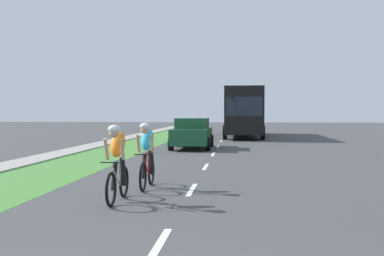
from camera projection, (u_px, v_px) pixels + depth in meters
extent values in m
plane|color=#424244|center=(216.00, 149.00, 23.41)|extent=(120.00, 120.00, 0.00)
cube|color=#478438|center=(125.00, 148.00, 23.85)|extent=(2.80, 70.00, 0.01)
cube|color=#9E998E|center=(86.00, 148.00, 24.05)|extent=(1.26, 70.00, 0.10)
cube|color=white|center=(159.00, 245.00, 6.50)|extent=(0.12, 1.80, 0.01)
cube|color=white|center=(192.00, 190.00, 11.14)|extent=(0.12, 1.80, 0.01)
cube|color=white|center=(206.00, 167.00, 15.78)|extent=(0.12, 1.80, 0.01)
cube|color=white|center=(213.00, 154.00, 20.42)|extent=(0.12, 1.80, 0.01)
cube|color=white|center=(218.00, 146.00, 25.06)|extent=(0.12, 1.80, 0.01)
cube|color=white|center=(221.00, 141.00, 29.70)|extent=(0.12, 1.80, 0.01)
cube|color=white|center=(223.00, 137.00, 34.35)|extent=(0.12, 1.80, 0.01)
cube|color=white|center=(225.00, 134.00, 38.99)|extent=(0.12, 1.80, 0.01)
cube|color=white|center=(227.00, 132.00, 43.63)|extent=(0.12, 1.80, 0.01)
cube|color=white|center=(228.00, 130.00, 48.27)|extent=(0.12, 1.80, 0.01)
cube|color=white|center=(229.00, 128.00, 52.91)|extent=(0.12, 1.80, 0.01)
torus|color=black|center=(124.00, 182.00, 10.13)|extent=(0.06, 0.68, 0.68)
torus|color=black|center=(111.00, 190.00, 9.10)|extent=(0.06, 0.68, 0.68)
cylinder|color=#A5A8AD|center=(116.00, 177.00, 9.51)|extent=(0.04, 0.59, 0.43)
cylinder|color=#A5A8AD|center=(120.00, 171.00, 9.78)|extent=(0.04, 0.04, 0.55)
cylinder|color=#A5A8AD|center=(117.00, 161.00, 9.55)|extent=(0.03, 0.55, 0.03)
cylinder|color=black|center=(111.00, 163.00, 9.10)|extent=(0.42, 0.02, 0.02)
ellipsoid|color=orange|center=(118.00, 144.00, 9.60)|extent=(0.30, 0.54, 0.63)
sphere|color=tan|center=(114.00, 133.00, 9.32)|extent=(0.20, 0.20, 0.20)
ellipsoid|color=white|center=(114.00, 129.00, 9.31)|extent=(0.24, 0.28, 0.16)
cylinder|color=tan|center=(106.00, 149.00, 9.34)|extent=(0.07, 0.26, 0.45)
cylinder|color=tan|center=(122.00, 149.00, 9.31)|extent=(0.07, 0.26, 0.45)
cylinder|color=black|center=(114.00, 176.00, 9.72)|extent=(0.10, 0.30, 0.60)
cylinder|color=black|center=(123.00, 171.00, 9.64)|extent=(0.10, 0.25, 0.61)
torus|color=black|center=(151.00, 171.00, 11.85)|extent=(0.06, 0.68, 0.68)
torus|color=black|center=(143.00, 177.00, 10.82)|extent=(0.06, 0.68, 0.68)
cylinder|color=red|center=(146.00, 167.00, 11.23)|extent=(0.04, 0.59, 0.43)
cylinder|color=red|center=(149.00, 162.00, 11.50)|extent=(0.04, 0.04, 0.55)
cylinder|color=red|center=(147.00, 153.00, 11.27)|extent=(0.03, 0.55, 0.03)
cylinder|color=black|center=(143.00, 154.00, 10.82)|extent=(0.42, 0.02, 0.02)
ellipsoid|color=#26A5CC|center=(147.00, 139.00, 11.32)|extent=(0.30, 0.54, 0.63)
sphere|color=tan|center=(145.00, 130.00, 11.04)|extent=(0.20, 0.20, 0.20)
ellipsoid|color=white|center=(145.00, 126.00, 11.04)|extent=(0.24, 0.28, 0.16)
cylinder|color=tan|center=(138.00, 143.00, 11.06)|extent=(0.07, 0.26, 0.45)
cylinder|color=tan|center=(152.00, 143.00, 11.03)|extent=(0.07, 0.26, 0.45)
cylinder|color=black|center=(144.00, 166.00, 11.44)|extent=(0.10, 0.30, 0.60)
cylinder|color=black|center=(152.00, 162.00, 11.36)|extent=(0.10, 0.25, 0.61)
cube|color=#194C2D|center=(192.00, 136.00, 23.65)|extent=(1.76, 4.30, 0.76)
cube|color=#194C2D|center=(192.00, 123.00, 23.77)|extent=(1.55, 2.24, 0.52)
cube|color=#1E2833|center=(190.00, 124.00, 22.81)|extent=(1.44, 0.08, 0.44)
cylinder|color=black|center=(171.00, 144.00, 22.42)|extent=(0.22, 0.64, 0.64)
cylinder|color=black|center=(208.00, 144.00, 22.25)|extent=(0.22, 0.64, 0.64)
cylinder|color=black|center=(178.00, 140.00, 25.07)|extent=(0.22, 0.64, 0.64)
cylinder|color=black|center=(211.00, 141.00, 24.90)|extent=(0.22, 0.64, 0.64)
cube|color=black|center=(243.00, 111.00, 35.14)|extent=(2.50, 11.60, 3.10)
cube|color=#1E2833|center=(243.00, 105.00, 35.13)|extent=(2.52, 10.67, 0.64)
cube|color=#1E2833|center=(244.00, 106.00, 29.40)|extent=(2.25, 0.06, 1.20)
cylinder|color=black|center=(225.00, 132.00, 31.56)|extent=(0.28, 0.96, 0.96)
cylinder|color=black|center=(263.00, 132.00, 31.32)|extent=(0.28, 0.96, 0.96)
cylinder|color=black|center=(227.00, 129.00, 38.49)|extent=(0.28, 0.96, 0.96)
cylinder|color=black|center=(258.00, 129.00, 38.24)|extent=(0.28, 0.96, 0.96)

